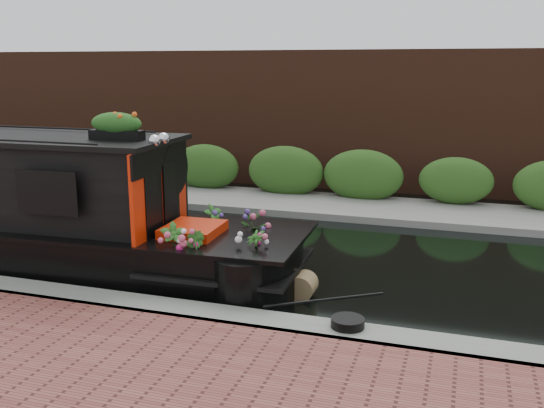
% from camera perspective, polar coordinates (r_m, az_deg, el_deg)
% --- Properties ---
extents(ground, '(80.00, 80.00, 0.00)m').
position_cam_1_polar(ground, '(12.03, -5.77, -4.43)').
color(ground, black).
rests_on(ground, ground).
extents(near_bank_coping, '(40.00, 0.60, 0.50)m').
position_cam_1_polar(near_bank_coping, '(9.30, -14.09, -10.14)').
color(near_bank_coping, gray).
rests_on(near_bank_coping, ground).
extents(far_bank_path, '(40.00, 2.40, 0.34)m').
position_cam_1_polar(far_bank_path, '(15.83, 0.34, -0.11)').
color(far_bank_path, gray).
rests_on(far_bank_path, ground).
extents(far_hedge, '(40.00, 1.10, 2.80)m').
position_cam_1_polar(far_hedge, '(16.67, 1.28, 0.56)').
color(far_hedge, '#2D561C').
rests_on(far_hedge, ground).
extents(far_brick_wall, '(40.00, 1.00, 8.00)m').
position_cam_1_polar(far_brick_wall, '(18.65, 3.15, 1.88)').
color(far_brick_wall, '#492618').
rests_on(far_brick_wall, ground).
extents(rope_fender, '(0.41, 0.42, 0.41)m').
position_cam_1_polar(rope_fender, '(9.59, 2.92, -7.71)').
color(rope_fender, olive).
rests_on(rope_fender, ground).
extents(coiled_mooring_rope, '(0.44, 0.44, 0.12)m').
position_cam_1_polar(coiled_mooring_rope, '(8.11, 7.13, -11.00)').
color(coiled_mooring_rope, black).
rests_on(coiled_mooring_rope, near_bank_coping).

